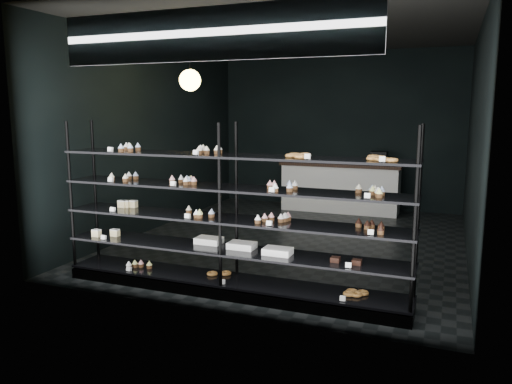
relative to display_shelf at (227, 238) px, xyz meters
The scene contains 5 objects.
room 2.64m from the display_shelf, 88.87° to the left, with size 5.01×6.01×3.20m.
display_shelf is the anchor object (origin of this frame).
signage 2.17m from the display_shelf, 84.21° to the right, with size 3.30×0.05×0.50m.
pendant_lamp 2.71m from the display_shelf, 129.30° to the left, with size 0.30×0.30×0.88m.
service_counter 4.96m from the display_shelf, 87.19° to the left, with size 2.38×0.65×1.23m.
Camera 1 is at (2.21, -7.33, 2.06)m, focal length 35.00 mm.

